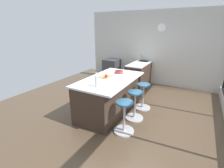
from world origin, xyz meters
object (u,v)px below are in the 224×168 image
water_bottle (96,81)px  fruit_bowl (119,72)px  stool_middle (135,106)px  stool_near_camera (124,118)px  apple_red (106,76)px  stool_by_window (143,97)px  cutting_board (106,76)px  kitchen_island (109,95)px  oven_range (112,69)px

water_bottle → fruit_bowl: bearing=-177.3°
stool_middle → water_bottle: size_ratio=2.27×
stool_near_camera → apple_red: 1.18m
stool_by_window → stool_near_camera: bearing=0.0°
stool_near_camera → water_bottle: water_bottle is taller
stool_by_window → water_bottle: size_ratio=2.27×
water_bottle → fruit_bowl: (-1.19, -0.06, -0.08)m
stool_near_camera → apple_red: bearing=-127.1°
stool_by_window → stool_middle: 0.62m
cutting_board → fruit_bowl: fruit_bowl is taller
fruit_bowl → kitchen_island: bearing=-2.3°
kitchen_island → stool_near_camera: size_ratio=2.77×
water_bottle → cutting_board: bearing=-164.6°
cutting_board → water_bottle: size_ratio=1.15×
kitchen_island → stool_middle: kitchen_island is taller
oven_range → cutting_board: cutting_board is taller
cutting_board → fruit_bowl: 0.50m
kitchen_island → fruit_bowl: 0.74m
kitchen_island → stool_by_window: kitchen_island is taller
oven_range → water_bottle: (3.21, 1.40, 0.62)m
kitchen_island → water_bottle: size_ratio=6.27×
stool_by_window → cutting_board: 1.18m
cutting_board → water_bottle: (0.71, 0.20, 0.11)m
kitchen_island → apple_red: size_ratio=26.08×
stool_middle → stool_by_window: bearing=180.0°
oven_range → kitchen_island: kitchen_island is taller
kitchen_island → stool_by_window: size_ratio=2.77×
cutting_board → water_bottle: 0.75m
water_bottle → oven_range: bearing=-156.5°
stool_near_camera → apple_red: (-0.59, -0.78, 0.66)m
oven_range → stool_near_camera: size_ratio=1.22×
oven_range → kitchen_island: 2.87m
stool_middle → stool_near_camera: 0.62m
fruit_bowl → stool_near_camera: bearing=31.4°
stool_near_camera → cutting_board: (-0.68, -0.85, 0.61)m
stool_middle → oven_range: bearing=-141.3°
stool_middle → water_bottle: 1.17m
oven_range → apple_red: size_ratio=11.55×
stool_by_window → apple_red: apple_red is taller
water_bottle → fruit_bowl: 1.20m
water_bottle → stool_by_window: bearing=153.0°
fruit_bowl → water_bottle: bearing=2.7°
cutting_board → apple_red: bearing=36.7°
stool_by_window → stool_middle: (0.62, 0.00, 0.00)m
kitchen_island → stool_middle: (0.00, 0.73, -0.14)m
stool_by_window → apple_red: 1.21m
stool_near_camera → fruit_bowl: size_ratio=3.10×
fruit_bowl → cutting_board: bearing=-16.2°
cutting_board → apple_red: size_ratio=4.79×
water_bottle → stool_near_camera: bearing=93.2°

